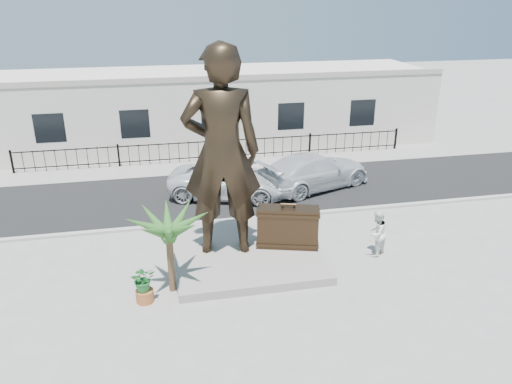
# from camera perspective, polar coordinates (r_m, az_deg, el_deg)

# --- Properties ---
(ground) EXTENTS (100.00, 100.00, 0.00)m
(ground) POSITION_cam_1_polar(r_m,az_deg,el_deg) (17.38, 1.36, -9.49)
(ground) COLOR #9E9991
(ground) RESTS_ON ground
(street) EXTENTS (40.00, 7.00, 0.01)m
(street) POSITION_cam_1_polar(r_m,az_deg,el_deg) (24.43, -2.86, 0.18)
(street) COLOR black
(street) RESTS_ON ground
(curb) EXTENTS (40.00, 0.25, 0.12)m
(curb) POSITION_cam_1_polar(r_m,az_deg,el_deg) (21.24, -1.37, -3.13)
(curb) COLOR #A5A399
(curb) RESTS_ON ground
(far_sidewalk) EXTENTS (40.00, 2.50, 0.02)m
(far_sidewalk) POSITION_cam_1_polar(r_m,az_deg,el_deg) (28.15, -4.15, 3.16)
(far_sidewalk) COLOR #9E9991
(far_sidewalk) RESTS_ON ground
(plinth) EXTENTS (5.20, 5.20, 0.30)m
(plinth) POSITION_cam_1_polar(r_m,az_deg,el_deg) (18.49, -1.21, -6.88)
(plinth) COLOR gray
(plinth) RESTS_ON ground
(fence) EXTENTS (22.00, 0.10, 1.20)m
(fence) POSITION_cam_1_polar(r_m,az_deg,el_deg) (28.72, -4.40, 4.78)
(fence) COLOR black
(fence) RESTS_ON ground
(building) EXTENTS (28.00, 7.00, 4.40)m
(building) POSITION_cam_1_polar(r_m,az_deg,el_deg) (32.35, -5.49, 9.64)
(building) COLOR silver
(building) RESTS_ON ground
(statue) EXTENTS (2.87, 2.05, 7.37)m
(statue) POSITION_cam_1_polar(r_m,az_deg,el_deg) (17.01, -3.96, 4.51)
(statue) COLOR black
(statue) RESTS_ON plinth
(suitcase) EXTENTS (2.31, 1.29, 1.55)m
(suitcase) POSITION_cam_1_polar(r_m,az_deg,el_deg) (18.28, 3.65, -4.02)
(suitcase) COLOR #302114
(suitcase) RESTS_ON plinth
(tourist) EXTENTS (1.10, 1.06, 1.79)m
(tourist) POSITION_cam_1_polar(r_m,az_deg,el_deg) (18.72, 13.61, -4.59)
(tourist) COLOR white
(tourist) RESTS_ON ground
(car_white) EXTENTS (6.11, 4.09, 1.56)m
(car_white) POSITION_cam_1_polar(r_m,az_deg,el_deg) (23.51, -3.11, 1.33)
(car_white) COLOR silver
(car_white) RESTS_ON street
(car_silver) EXTENTS (6.41, 4.39, 1.72)m
(car_silver) POSITION_cam_1_polar(r_m,az_deg,el_deg) (24.66, 6.65, 2.42)
(car_silver) COLOR silver
(car_silver) RESTS_ON street
(worker) EXTENTS (1.15, 0.81, 1.63)m
(worker) POSITION_cam_1_polar(r_m,az_deg,el_deg) (28.13, -3.10, 4.93)
(worker) COLOR #E5530C
(worker) RESTS_ON far_sidewalk
(palm_tree) EXTENTS (1.80, 1.80, 3.20)m
(palm_tree) POSITION_cam_1_polar(r_m,az_deg,el_deg) (16.84, -9.48, -10.97)
(palm_tree) COLOR #295920
(palm_tree) RESTS_ON ground
(planter) EXTENTS (0.56, 0.56, 0.40)m
(planter) POSITION_cam_1_polar(r_m,az_deg,el_deg) (16.35, -12.58, -11.50)
(planter) COLOR #A5582B
(planter) RESTS_ON ground
(shrub) EXTENTS (0.81, 0.72, 0.84)m
(shrub) POSITION_cam_1_polar(r_m,az_deg,el_deg) (16.02, -12.77, -9.65)
(shrub) COLOR #236C2D
(shrub) RESTS_ON planter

